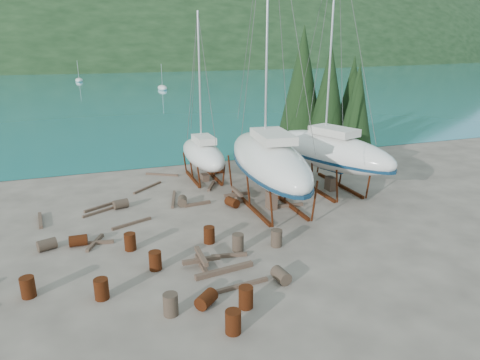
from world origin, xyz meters
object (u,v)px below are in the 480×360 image
object	(u,v)px
large_sailboat_far	(329,150)
small_sailboat_shore	(203,154)
worker	(301,183)
large_sailboat_near	(269,160)

from	to	relation	value
large_sailboat_far	small_sailboat_shore	size ratio (longest dim) A/B	1.40
large_sailboat_far	worker	bearing A→B (deg)	-179.69
small_sailboat_shore	large_sailboat_far	bearing A→B (deg)	-34.64
small_sailboat_shore	worker	bearing A→B (deg)	-50.52
large_sailboat_near	large_sailboat_far	size ratio (longest dim) A/B	1.11
large_sailboat_far	small_sailboat_shore	world-z (taller)	large_sailboat_far
worker	large_sailboat_far	bearing A→B (deg)	-60.23
large_sailboat_near	small_sailboat_shore	world-z (taller)	large_sailboat_near
large_sailboat_far	small_sailboat_shore	distance (m)	9.31
large_sailboat_near	small_sailboat_shore	size ratio (longest dim) A/B	1.55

